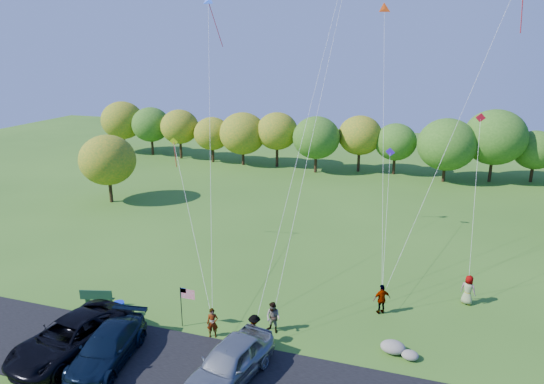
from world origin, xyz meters
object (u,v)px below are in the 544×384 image
at_px(minivan_navy, 107,347).
at_px(flyer_d, 382,299).
at_px(flyer_b, 273,318).
at_px(trash_barrel, 119,310).
at_px(minivan_silver, 230,362).
at_px(flyer_a, 213,323).
at_px(flyer_c, 254,330).
at_px(minivan_dark, 70,337).
at_px(flyer_e, 468,290).
at_px(park_bench, 97,297).

bearing_deg(minivan_navy, flyer_d, 27.57).
bearing_deg(flyer_b, trash_barrel, -156.43).
height_order(minivan_silver, flyer_a, minivan_silver).
distance_m(flyer_b, flyer_c, 1.58).
distance_m(minivan_dark, minivan_navy, 2.27).
xyz_separation_m(minivan_silver, trash_barrel, (-8.41, 3.21, -0.52)).
bearing_deg(minivan_navy, flyer_c, 21.69).
relative_size(minivan_dark, flyer_b, 3.72).
bearing_deg(flyer_a, flyer_e, 9.90).
relative_size(park_bench, trash_barrel, 1.99).
relative_size(minivan_navy, minivan_silver, 1.01).
distance_m(minivan_navy, flyer_a, 5.53).
relative_size(flyer_a, flyer_e, 0.90).
bearing_deg(minivan_navy, minivan_dark, 170.76).
relative_size(minivan_dark, flyer_c, 3.79).
xyz_separation_m(minivan_dark, minivan_navy, (2.26, -0.05, -0.11)).
distance_m(flyer_d, park_bench, 17.36).
bearing_deg(flyer_c, minivan_dark, 52.08).
xyz_separation_m(flyer_b, flyer_c, (-0.58, -1.47, -0.02)).
height_order(minivan_dark, flyer_b, minivan_dark).
height_order(flyer_b, flyer_c, flyer_b).
bearing_deg(minivan_navy, flyer_e, 25.92).
bearing_deg(flyer_b, minivan_navy, -128.83).
bearing_deg(minivan_silver, flyer_d, 65.14).
bearing_deg(park_bench, trash_barrel, -34.18).
xyz_separation_m(minivan_dark, trash_barrel, (0.27, 3.78, -0.50)).
bearing_deg(park_bench, minivan_dark, -83.22).
height_order(minivan_dark, minivan_silver, minivan_silver).
distance_m(minivan_dark, trash_barrel, 3.82).
bearing_deg(flyer_d, flyer_a, -0.23).
relative_size(flyer_b, flyer_e, 0.95).
relative_size(minivan_silver, trash_barrel, 5.67).
height_order(flyer_a, flyer_c, flyer_c).
bearing_deg(flyer_c, flyer_b, -81.99).
height_order(flyer_c, flyer_e, flyer_e).
height_order(minivan_dark, flyer_d, minivan_dark).
xyz_separation_m(minivan_navy, flyer_c, (6.53, 3.73, 0.00)).
height_order(minivan_dark, flyer_a, minivan_dark).
height_order(flyer_e, park_bench, flyer_e).
bearing_deg(minivan_navy, minivan_silver, -2.50).
bearing_deg(flyer_b, minivan_silver, -83.69).
relative_size(minivan_dark, minivan_navy, 1.18).
xyz_separation_m(flyer_e, trash_barrel, (-19.66, -8.05, -0.45)).
distance_m(park_bench, trash_barrel, 2.19).
height_order(flyer_a, trash_barrel, flyer_a).
bearing_deg(minivan_dark, minivan_silver, 12.86).
xyz_separation_m(flyer_a, flyer_b, (3.02, 1.47, 0.05)).
xyz_separation_m(minivan_silver, flyer_a, (-2.32, 3.11, -0.16)).
relative_size(minivan_silver, flyer_b, 3.12).
bearing_deg(minivan_silver, flyer_c, 99.44).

